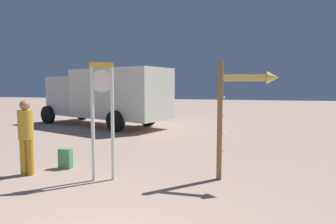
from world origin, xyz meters
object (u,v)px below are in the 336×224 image
arrow_sign (239,101)px  backpack (66,159)px  person_near_clock (26,133)px  standing_clock (102,108)px  box_truck_near (107,95)px

arrow_sign → backpack: 4.16m
person_near_clock → backpack: (0.49, 0.67, -0.68)m
standing_clock → backpack: standing_clock is taller
standing_clock → person_near_clock: bearing=-176.2°
standing_clock → box_truck_near: 8.35m
arrow_sign → backpack: (-3.92, -0.12, -1.39)m
box_truck_near → backpack: bearing=-70.5°
backpack → box_truck_near: box_truck_near is taller
person_near_clock → box_truck_near: size_ratio=0.22×
arrow_sign → backpack: bearing=-178.3°
arrow_sign → backpack: arrow_sign is taller
person_near_clock → backpack: size_ratio=3.53×
standing_clock → box_truck_near: (-3.72, 7.48, 0.04)m
person_near_clock → box_truck_near: (-1.96, 7.60, 0.61)m
backpack → box_truck_near: bearing=109.5°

